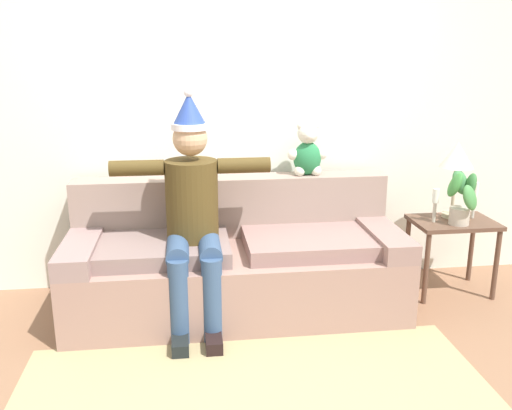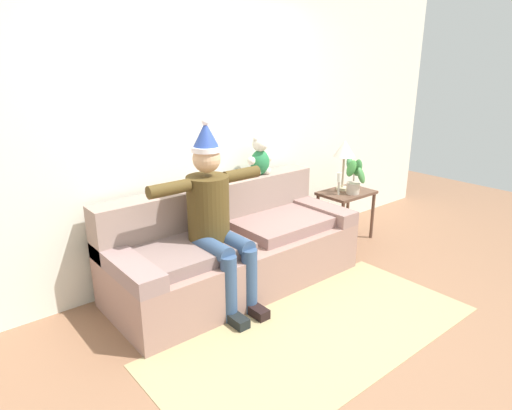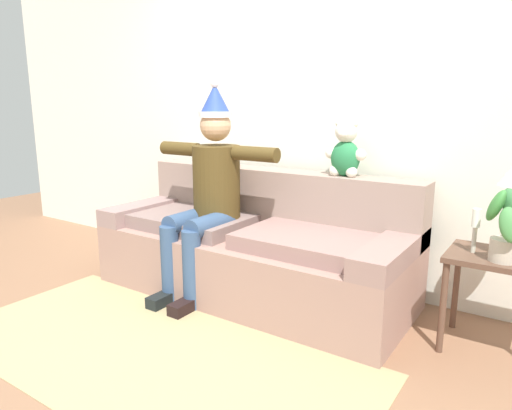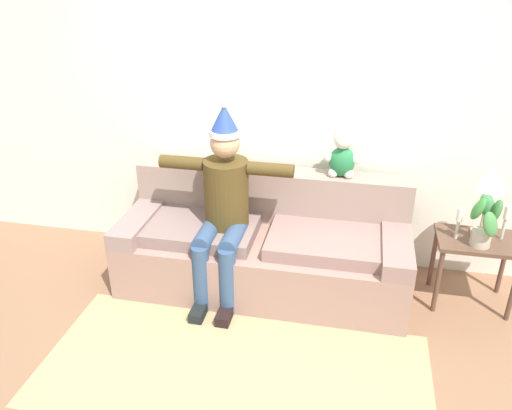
{
  "view_description": "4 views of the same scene",
  "coord_description": "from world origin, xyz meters",
  "px_view_note": "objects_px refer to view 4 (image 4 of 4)",
  "views": [
    {
      "loc": [
        -0.31,
        -2.53,
        1.72
      ],
      "look_at": [
        0.13,
        0.95,
        0.75
      ],
      "focal_mm": 38.62,
      "sensor_mm": 36.0,
      "label": 1
    },
    {
      "loc": [
        -2.17,
        -1.93,
        1.95
      ],
      "look_at": [
        0.12,
        0.84,
        0.76
      ],
      "focal_mm": 31.55,
      "sensor_mm": 36.0,
      "label": 2
    },
    {
      "loc": [
        1.78,
        -1.61,
        1.34
      ],
      "look_at": [
        0.15,
        0.82,
        0.7
      ],
      "focal_mm": 32.24,
      "sensor_mm": 36.0,
      "label": 3
    },
    {
      "loc": [
        0.67,
        -2.5,
        2.44
      ],
      "look_at": [
        -0.05,
        0.93,
        0.73
      ],
      "focal_mm": 36.32,
      "sensor_mm": 36.0,
      "label": 4
    }
  ],
  "objects_px": {
    "potted_plant": "(485,222)",
    "candle_short": "(506,218)",
    "table_lamp": "(491,181)",
    "person_seated": "(223,202)",
    "candle_tall": "(459,219)",
    "couch": "(265,245)",
    "teddy_bear": "(342,156)",
    "side_table": "(476,250)"
  },
  "relations": [
    {
      "from": "potted_plant",
      "to": "candle_short",
      "type": "xyz_separation_m",
      "value": [
        0.17,
        0.14,
        -0.02
      ]
    },
    {
      "from": "potted_plant",
      "to": "table_lamp",
      "type": "bearing_deg",
      "value": 81.75
    },
    {
      "from": "table_lamp",
      "to": "potted_plant",
      "type": "relative_size",
      "value": 1.39
    },
    {
      "from": "person_seated",
      "to": "candle_tall",
      "type": "relative_size",
      "value": 6.21
    },
    {
      "from": "table_lamp",
      "to": "potted_plant",
      "type": "xyz_separation_m",
      "value": [
        -0.03,
        -0.18,
        -0.24
      ]
    },
    {
      "from": "person_seated",
      "to": "candle_short",
      "type": "xyz_separation_m",
      "value": [
        2.04,
        0.25,
        -0.04
      ]
    },
    {
      "from": "couch",
      "to": "potted_plant",
      "type": "bearing_deg",
      "value": -2.14
    },
    {
      "from": "person_seated",
      "to": "table_lamp",
      "type": "relative_size",
      "value": 2.75
    },
    {
      "from": "teddy_bear",
      "to": "table_lamp",
      "type": "bearing_deg",
      "value": -8.23
    },
    {
      "from": "couch",
      "to": "candle_short",
      "type": "bearing_deg",
      "value": 2.48
    },
    {
      "from": "table_lamp",
      "to": "couch",
      "type": "bearing_deg",
      "value": -175.8
    },
    {
      "from": "teddy_bear",
      "to": "table_lamp",
      "type": "height_order",
      "value": "teddy_bear"
    },
    {
      "from": "couch",
      "to": "potted_plant",
      "type": "distance_m",
      "value": 1.64
    },
    {
      "from": "side_table",
      "to": "potted_plant",
      "type": "relative_size",
      "value": 1.46
    },
    {
      "from": "couch",
      "to": "table_lamp",
      "type": "bearing_deg",
      "value": 4.2
    },
    {
      "from": "couch",
      "to": "teddy_bear",
      "type": "bearing_deg",
      "value": 26.28
    },
    {
      "from": "candle_short",
      "to": "couch",
      "type": "bearing_deg",
      "value": -177.52
    },
    {
      "from": "couch",
      "to": "side_table",
      "type": "height_order",
      "value": "couch"
    },
    {
      "from": "couch",
      "to": "teddy_bear",
      "type": "relative_size",
      "value": 5.85
    },
    {
      "from": "person_seated",
      "to": "potted_plant",
      "type": "distance_m",
      "value": 1.87
    },
    {
      "from": "person_seated",
      "to": "teddy_bear",
      "type": "distance_m",
      "value": 0.98
    },
    {
      "from": "candle_short",
      "to": "teddy_bear",
      "type": "bearing_deg",
      "value": 170.75
    },
    {
      "from": "couch",
      "to": "person_seated",
      "type": "xyz_separation_m",
      "value": [
        -0.29,
        -0.17,
        0.43
      ]
    },
    {
      "from": "candle_short",
      "to": "potted_plant",
      "type": "bearing_deg",
      "value": -141.02
    },
    {
      "from": "table_lamp",
      "to": "candle_tall",
      "type": "xyz_separation_m",
      "value": [
        -0.18,
        -0.1,
        -0.28
      ]
    },
    {
      "from": "couch",
      "to": "candle_short",
      "type": "xyz_separation_m",
      "value": [
        1.75,
        0.08,
        0.39
      ]
    },
    {
      "from": "side_table",
      "to": "person_seated",
      "type": "bearing_deg",
      "value": -173.75
    },
    {
      "from": "person_seated",
      "to": "teddy_bear",
      "type": "xyz_separation_m",
      "value": [
        0.84,
        0.44,
        0.27
      ]
    },
    {
      "from": "table_lamp",
      "to": "candle_tall",
      "type": "height_order",
      "value": "table_lamp"
    },
    {
      "from": "table_lamp",
      "to": "candle_tall",
      "type": "bearing_deg",
      "value": -150.96
    },
    {
      "from": "person_seated",
      "to": "candle_tall",
      "type": "height_order",
      "value": "person_seated"
    },
    {
      "from": "candle_tall",
      "to": "table_lamp",
      "type": "bearing_deg",
      "value": 29.04
    },
    {
      "from": "couch",
      "to": "candle_tall",
      "type": "height_order",
      "value": "couch"
    },
    {
      "from": "table_lamp",
      "to": "potted_plant",
      "type": "bearing_deg",
      "value": -98.25
    },
    {
      "from": "person_seated",
      "to": "side_table",
      "type": "bearing_deg",
      "value": 6.25
    },
    {
      "from": "person_seated",
      "to": "teddy_bear",
      "type": "relative_size",
      "value": 3.97
    },
    {
      "from": "table_lamp",
      "to": "candle_short",
      "type": "xyz_separation_m",
      "value": [
        0.14,
        -0.04,
        -0.26
      ]
    },
    {
      "from": "side_table",
      "to": "potted_plant",
      "type": "height_order",
      "value": "potted_plant"
    },
    {
      "from": "teddy_bear",
      "to": "couch",
      "type": "bearing_deg",
      "value": -153.72
    },
    {
      "from": "couch",
      "to": "candle_tall",
      "type": "xyz_separation_m",
      "value": [
        1.43,
        0.02,
        0.38
      ]
    },
    {
      "from": "potted_plant",
      "to": "candle_short",
      "type": "relative_size",
      "value": 1.49
    },
    {
      "from": "couch",
      "to": "side_table",
      "type": "bearing_deg",
      "value": 1.3
    }
  ]
}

